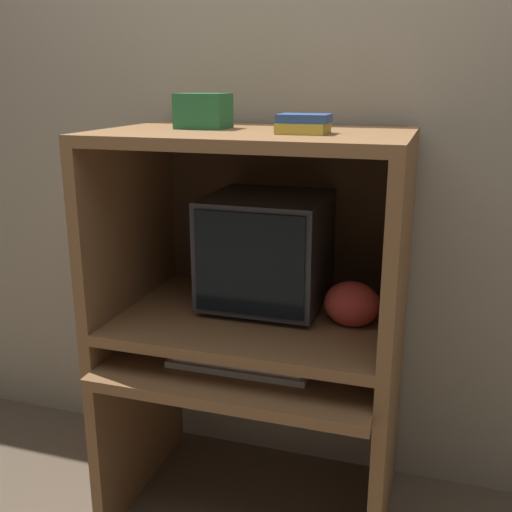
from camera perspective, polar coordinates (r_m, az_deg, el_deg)
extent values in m
cube|color=gray|center=(2.24, 2.92, 11.12)|extent=(6.00, 0.06, 2.60)
cube|color=brown|center=(2.37, -10.97, -14.07)|extent=(0.04, 0.65, 0.63)
cube|color=brown|center=(2.14, 12.22, -17.73)|extent=(0.04, 0.65, 0.63)
cube|color=brown|center=(1.94, -1.38, -10.81)|extent=(0.87, 0.48, 0.04)
cube|color=brown|center=(2.20, -11.50, -5.56)|extent=(0.04, 0.65, 0.12)
cube|color=brown|center=(1.96, 12.88, -8.51)|extent=(0.04, 0.65, 0.12)
cube|color=brown|center=(2.02, -0.08, -6.03)|extent=(0.87, 0.65, 0.04)
cube|color=brown|center=(2.10, -12.05, 3.65)|extent=(0.04, 0.65, 0.60)
cube|color=brown|center=(1.84, 13.58, 1.79)|extent=(0.04, 0.65, 0.60)
cube|color=brown|center=(1.87, -0.09, 11.34)|extent=(0.87, 0.65, 0.04)
cube|color=#48321E|center=(2.21, 2.36, 4.64)|extent=(0.87, 0.01, 0.60)
cylinder|color=#333338|center=(2.10, 1.04, -4.32)|extent=(0.22, 0.22, 0.02)
cube|color=#333338|center=(2.04, 1.06, 0.74)|extent=(0.39, 0.40, 0.36)
cube|color=black|center=(1.85, -0.69, -0.84)|extent=(0.36, 0.01, 0.33)
cube|color=beige|center=(1.91, -1.45, -10.27)|extent=(0.45, 0.15, 0.02)
cube|color=silver|center=(1.91, -1.45, -9.92)|extent=(0.41, 0.12, 0.01)
ellipsoid|color=#B7B7B7|center=(1.86, 7.30, -11.17)|extent=(0.06, 0.04, 0.03)
ellipsoid|color=#BC382D|center=(1.92, 9.12, -4.53)|extent=(0.18, 0.13, 0.15)
cube|color=gold|center=(1.75, 4.51, 12.04)|extent=(0.14, 0.13, 0.03)
cube|color=navy|center=(1.75, 4.63, 12.93)|extent=(0.14, 0.11, 0.02)
cube|color=#236638|center=(1.95, -5.03, 13.60)|extent=(0.15, 0.13, 0.11)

